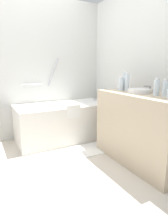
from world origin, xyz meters
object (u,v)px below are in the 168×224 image
(drinking_glass_1, at_px, (119,86))
(water_bottle_4, at_px, (165,88))
(sink_faucet, at_px, (149,89))
(water_bottle_1, at_px, (125,81))
(bathtub, at_px, (64,120))
(sink_basin, at_px, (139,91))
(water_bottle_0, at_px, (127,82))
(water_bottle_2, at_px, (157,87))
(water_bottle_5, at_px, (121,84))
(bath_mat, at_px, (88,150))

(drinking_glass_1, bearing_deg, water_bottle_4, -86.26)
(sink_faucet, height_order, water_bottle_4, water_bottle_4)
(water_bottle_1, bearing_deg, bathtub, 125.67)
(sink_basin, distance_m, drinking_glass_1, 0.39)
(bathtub, xyz_separation_m, water_bottle_0, (0.55, -0.90, 0.68))
(bathtub, distance_m, water_bottle_4, 1.73)
(water_bottle_2, height_order, water_bottle_5, water_bottle_2)
(water_bottle_0, distance_m, water_bottle_2, 0.51)
(drinking_glass_1, bearing_deg, water_bottle_5, -114.37)
(sink_basin, relative_size, water_bottle_2, 1.42)
(water_bottle_5, bearing_deg, water_bottle_0, -53.67)
(bathtub, distance_m, water_bottle_0, 1.26)
(water_bottle_1, distance_m, drinking_glass_1, 0.11)
(sink_basin, relative_size, water_bottle_1, 1.10)
(water_bottle_1, height_order, water_bottle_4, water_bottle_1)
(water_bottle_2, relative_size, water_bottle_5, 1.05)
(bathtub, xyz_separation_m, water_bottle_5, (0.50, -0.83, 0.65))
(water_bottle_4, bearing_deg, water_bottle_2, 115.43)
(water_bottle_0, relative_size, bath_mat, 0.40)
(bathtub, height_order, water_bottle_4, bathtub)
(sink_faucet, relative_size, water_bottle_0, 0.62)
(water_bottle_1, relative_size, drinking_glass_1, 2.75)
(water_bottle_0, bearing_deg, drinking_glass_1, 95.43)
(bathtub, distance_m, water_bottle_2, 1.65)
(water_bottle_1, bearing_deg, water_bottle_2, -93.95)
(water_bottle_4, relative_size, drinking_glass_1, 2.03)
(water_bottle_1, distance_m, water_bottle_2, 0.59)
(sink_faucet, xyz_separation_m, water_bottle_1, (-0.12, 0.33, 0.08))
(water_bottle_5, distance_m, bath_mat, 1.06)
(sink_basin, xyz_separation_m, bath_mat, (-0.42, 0.53, -0.91))
(sink_faucet, xyz_separation_m, drinking_glass_1, (-0.17, 0.39, 0.01))
(water_bottle_4, height_order, water_bottle_5, same)
(water_bottle_1, xyz_separation_m, water_bottle_5, (-0.08, -0.02, -0.03))
(water_bottle_1, xyz_separation_m, drinking_glass_1, (-0.05, 0.06, -0.08))
(sink_basin, distance_m, water_bottle_2, 0.27)
(water_bottle_0, relative_size, drinking_glass_1, 2.60)
(water_bottle_1, xyz_separation_m, water_bottle_4, (-0.00, -0.67, -0.03))
(sink_basin, xyz_separation_m, sink_faucet, (0.17, 0.00, 0.01))
(water_bottle_5, distance_m, drinking_glass_1, 0.09)
(water_bottle_2, bearing_deg, sink_faucet, 57.58)
(bathtub, xyz_separation_m, drinking_glass_1, (0.54, -0.76, 0.61))
(sink_faucet, xyz_separation_m, water_bottle_4, (-0.13, -0.34, 0.05))
(water_bottle_0, bearing_deg, water_bottle_4, -86.67)
(bath_mat, bearing_deg, bathtub, 100.86)
(bathtub, relative_size, water_bottle_5, 8.16)
(sink_faucet, distance_m, water_bottle_1, 0.36)
(sink_basin, xyz_separation_m, water_bottle_5, (-0.04, 0.31, 0.06))
(bathtub, distance_m, bath_mat, 0.70)
(sink_faucet, distance_m, water_bottle_0, 0.30)
(sink_basin, xyz_separation_m, water_bottle_1, (0.05, 0.33, 0.10))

